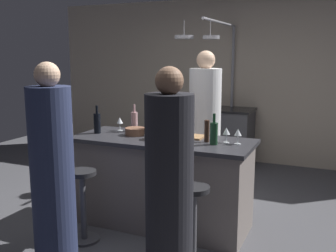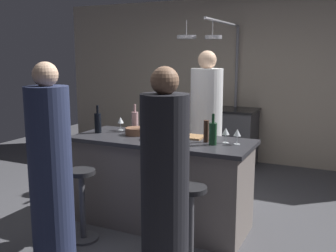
{
  "view_description": "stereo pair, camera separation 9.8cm",
  "coord_description": "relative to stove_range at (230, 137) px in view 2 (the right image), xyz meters",
  "views": [
    {
      "loc": [
        1.57,
        -3.44,
        1.72
      ],
      "look_at": [
        0.0,
        0.15,
        1.0
      ],
      "focal_mm": 41.89,
      "sensor_mm": 36.0,
      "label": 1
    },
    {
      "loc": [
        1.66,
        -3.4,
        1.72
      ],
      "look_at": [
        0.0,
        0.15,
        1.0
      ],
      "focal_mm": 41.89,
      "sensor_mm": 36.0,
      "label": 2
    }
  ],
  "objects": [
    {
      "name": "wine_bottle_dark",
      "position": [
        -0.73,
        -2.48,
        0.56
      ],
      "size": [
        0.07,
        0.07,
        0.29
      ],
      "color": "black",
      "rests_on": "kitchen_island"
    },
    {
      "name": "mixing_bowl_ceramic",
      "position": [
        -0.07,
        -2.53,
        0.48
      ],
      "size": [
        0.16,
        0.16,
        0.06
      ],
      "primitive_type": "cylinder",
      "color": "silver",
      "rests_on": "kitchen_island"
    },
    {
      "name": "potted_plant",
      "position": [
        -1.6,
        -1.44,
        -0.15
      ],
      "size": [
        0.36,
        0.36,
        0.52
      ],
      "color": "brown",
      "rests_on": "ground_plane"
    },
    {
      "name": "wine_glass_near_left_guest",
      "position": [
        0.75,
        -2.4,
        0.56
      ],
      "size": [
        0.07,
        0.07,
        0.15
      ],
      "color": "silver",
      "rests_on": "kitchen_island"
    },
    {
      "name": "wine_glass_near_right_guest",
      "position": [
        0.63,
        -2.38,
        0.56
      ],
      "size": [
        0.07,
        0.07,
        0.15
      ],
      "color": "silver",
      "rests_on": "kitchen_island"
    },
    {
      "name": "bar_stool_left",
      "position": [
        -0.52,
        -3.07,
        -0.07
      ],
      "size": [
        0.28,
        0.28,
        0.68
      ],
      "color": "#4C4C51",
      "rests_on": "ground_plane"
    },
    {
      "name": "guest_right",
      "position": [
        0.51,
        -3.44,
        0.31
      ],
      "size": [
        0.35,
        0.35,
        1.64
      ],
      "color": "black",
      "rests_on": "ground_plane"
    },
    {
      "name": "stove_range",
      "position": [
        0.0,
        0.0,
        0.0
      ],
      "size": [
        0.8,
        0.64,
        0.89
      ],
      "color": "#47474C",
      "rests_on": "ground_plane"
    },
    {
      "name": "ground_plane",
      "position": [
        0.0,
        -2.45,
        -0.45
      ],
      "size": [
        9.0,
        9.0,
        0.0
      ],
      "primitive_type": "plane",
      "color": "#4C4C51"
    },
    {
      "name": "wine_bottle_white",
      "position": [
        -0.13,
        -2.34,
        0.57
      ],
      "size": [
        0.07,
        0.07,
        0.3
      ],
      "color": "gray",
      "rests_on": "kitchen_island"
    },
    {
      "name": "bar_stool_right",
      "position": [
        0.56,
        -3.07,
        -0.07
      ],
      "size": [
        0.28,
        0.28,
        0.68
      ],
      "color": "#4C4C51",
      "rests_on": "ground_plane"
    },
    {
      "name": "chef",
      "position": [
        0.15,
        -1.58,
        0.37
      ],
      "size": [
        0.37,
        0.37,
        1.76
      ],
      "color": "white",
      "rests_on": "ground_plane"
    },
    {
      "name": "pepper_mill",
      "position": [
        0.45,
        -2.42,
        0.56
      ],
      "size": [
        0.05,
        0.05,
        0.21
      ],
      "primitive_type": "cylinder",
      "color": "#382319",
      "rests_on": "kitchen_island"
    },
    {
      "name": "kitchen_island",
      "position": [
        0.0,
        -2.45,
        0.01
      ],
      "size": [
        1.8,
        0.72,
        0.9
      ],
      "color": "slate",
      "rests_on": "ground_plane"
    },
    {
      "name": "overhead_pot_rack",
      "position": [
        -0.07,
        -0.47,
        1.2
      ],
      "size": [
        0.58,
        1.53,
        2.17
      ],
      "color": "gray",
      "rests_on": "ground_plane"
    },
    {
      "name": "wine_bottle_green",
      "position": [
        0.55,
        -2.5,
        0.56
      ],
      "size": [
        0.07,
        0.07,
        0.29
      ],
      "color": "#193D23",
      "rests_on": "kitchen_island"
    },
    {
      "name": "mixing_bowl_wooden",
      "position": [
        -0.32,
        -2.41,
        0.49
      ],
      "size": [
        0.21,
        0.21,
        0.08
      ],
      "primitive_type": "cylinder",
      "color": "brown",
      "rests_on": "kitchen_island"
    },
    {
      "name": "wine_bottle_rose",
      "position": [
        -0.43,
        -2.23,
        0.56
      ],
      "size": [
        0.07,
        0.07,
        0.29
      ],
      "color": "#B78C8E",
      "rests_on": "kitchen_island"
    },
    {
      "name": "mixing_bowl_blue",
      "position": [
        0.16,
        -2.58,
        0.48
      ],
      "size": [
        0.22,
        0.22,
        0.06
      ],
      "primitive_type": "cylinder",
      "color": "#334C6B",
      "rests_on": "kitchen_island"
    },
    {
      "name": "back_wall",
      "position": [
        0.0,
        0.4,
        0.85
      ],
      "size": [
        6.4,
        0.16,
        2.6
      ],
      "primitive_type": "cube",
      "color": "#BCAD99",
      "rests_on": "ground_plane"
    },
    {
      "name": "cutting_board",
      "position": [
        0.22,
        -2.29,
        0.46
      ],
      "size": [
        0.32,
        0.22,
        0.02
      ],
      "primitive_type": "cube",
      "color": "#997047",
      "rests_on": "kitchen_island"
    },
    {
      "name": "guest_left",
      "position": [
        -0.51,
        -3.47,
        0.32
      ],
      "size": [
        0.35,
        0.35,
        1.66
      ],
      "color": "#262D4C",
      "rests_on": "ground_plane"
    },
    {
      "name": "wine_glass_by_chef",
      "position": [
        -0.59,
        -2.26,
        0.56
      ],
      "size": [
        0.07,
        0.07,
        0.15
      ],
      "color": "silver",
      "rests_on": "kitchen_island"
    }
  ]
}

